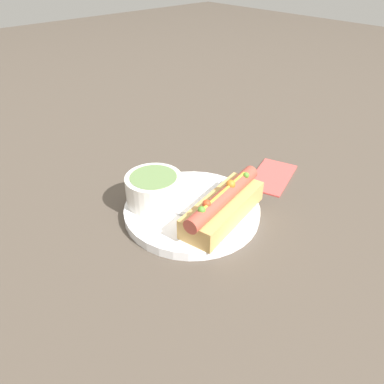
{
  "coord_description": "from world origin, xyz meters",
  "views": [
    {
      "loc": [
        -0.36,
        -0.4,
        0.41
      ],
      "look_at": [
        0.0,
        0.0,
        0.05
      ],
      "focal_mm": 35.0,
      "sensor_mm": 36.0,
      "label": 1
    }
  ],
  "objects": [
    {
      "name": "napkin",
      "position": [
        0.21,
        -0.02,
        0.0
      ],
      "size": [
        0.15,
        0.11,
        0.01
      ],
      "rotation": [
        0.0,
        0.0,
        0.34
      ],
      "color": "#E04C47",
      "rests_on": "ground_plane"
    },
    {
      "name": "soup_bowl",
      "position": [
        -0.04,
        0.06,
        0.05
      ],
      "size": [
        0.1,
        0.1,
        0.05
      ],
      "color": "silver",
      "rests_on": "dinner_plate"
    },
    {
      "name": "dinner_plate",
      "position": [
        0.0,
        0.0,
        0.01
      ],
      "size": [
        0.24,
        0.24,
        0.02
      ],
      "color": "white",
      "rests_on": "ground_plane"
    },
    {
      "name": "spoon",
      "position": [
        -0.06,
        0.04,
        0.02
      ],
      "size": [
        0.09,
        0.14,
        0.01
      ],
      "rotation": [
        0.0,
        0.0,
        2.09
      ],
      "color": "#B7B7BC",
      "rests_on": "dinner_plate"
    },
    {
      "name": "hot_dog",
      "position": [
        0.02,
        -0.06,
        0.04
      ],
      "size": [
        0.2,
        0.1,
        0.06
      ],
      "rotation": [
        0.0,
        0.0,
        0.22
      ],
      "color": "tan",
      "rests_on": "dinner_plate"
    },
    {
      "name": "ground_plane",
      "position": [
        0.0,
        0.0,
        0.0
      ],
      "size": [
        4.0,
        4.0,
        0.0
      ],
      "primitive_type": "plane",
      "color": "#4C4238"
    }
  ]
}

